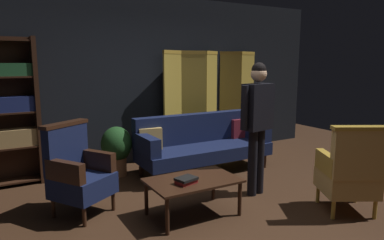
{
  "coord_description": "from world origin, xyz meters",
  "views": [
    {
      "loc": [
        -2.25,
        -3.14,
        1.72
      ],
      "look_at": [
        0.0,
        0.8,
        0.95
      ],
      "focal_mm": 32.63,
      "sensor_mm": 36.0,
      "label": 1
    }
  ],
  "objects_px": {
    "velvet_couch": "(202,142)",
    "armchair_gilt_accent": "(350,171)",
    "folding_screen": "(212,101)",
    "standing_figure": "(257,117)",
    "book_black_cloth": "(186,179)",
    "armchair_wing_left": "(78,172)",
    "coffee_table": "(193,183)",
    "book_red_leather": "(186,182)",
    "bookshelf": "(3,111)",
    "potted_plant": "(117,148)"
  },
  "relations": [
    {
      "from": "armchair_wing_left",
      "to": "standing_figure",
      "type": "relative_size",
      "value": 0.61
    },
    {
      "from": "bookshelf",
      "to": "coffee_table",
      "type": "bearing_deg",
      "value": -50.39
    },
    {
      "from": "folding_screen",
      "to": "velvet_couch",
      "type": "height_order",
      "value": "folding_screen"
    },
    {
      "from": "armchair_gilt_accent",
      "to": "armchair_wing_left",
      "type": "bearing_deg",
      "value": 150.28
    },
    {
      "from": "bookshelf",
      "to": "armchair_wing_left",
      "type": "relative_size",
      "value": 1.97
    },
    {
      "from": "coffee_table",
      "to": "standing_figure",
      "type": "xyz_separation_m",
      "value": [
        1.03,
        0.15,
        0.65
      ]
    },
    {
      "from": "coffee_table",
      "to": "armchair_gilt_accent",
      "type": "relative_size",
      "value": 0.96
    },
    {
      "from": "bookshelf",
      "to": "armchair_gilt_accent",
      "type": "relative_size",
      "value": 1.97
    },
    {
      "from": "velvet_couch",
      "to": "armchair_gilt_accent",
      "type": "distance_m",
      "value": 2.28
    },
    {
      "from": "coffee_table",
      "to": "velvet_couch",
      "type": "bearing_deg",
      "value": 55.3
    },
    {
      "from": "folding_screen",
      "to": "book_red_leather",
      "type": "relative_size",
      "value": 9.9
    },
    {
      "from": "folding_screen",
      "to": "coffee_table",
      "type": "height_order",
      "value": "folding_screen"
    },
    {
      "from": "book_red_leather",
      "to": "armchair_wing_left",
      "type": "bearing_deg",
      "value": 141.41
    },
    {
      "from": "bookshelf",
      "to": "coffee_table",
      "type": "height_order",
      "value": "bookshelf"
    },
    {
      "from": "velvet_couch",
      "to": "book_red_leather",
      "type": "relative_size",
      "value": 9.87
    },
    {
      "from": "folding_screen",
      "to": "standing_figure",
      "type": "distance_m",
      "value": 2.17
    },
    {
      "from": "velvet_couch",
      "to": "armchair_gilt_accent",
      "type": "height_order",
      "value": "armchair_gilt_accent"
    },
    {
      "from": "folding_screen",
      "to": "book_red_leather",
      "type": "bearing_deg",
      "value": -128.34
    },
    {
      "from": "velvet_couch",
      "to": "coffee_table",
      "type": "xyz_separation_m",
      "value": [
        -0.95,
        -1.37,
        -0.08
      ]
    },
    {
      "from": "standing_figure",
      "to": "book_red_leather",
      "type": "height_order",
      "value": "standing_figure"
    },
    {
      "from": "potted_plant",
      "to": "book_black_cloth",
      "type": "xyz_separation_m",
      "value": [
        0.18,
        -1.85,
        0.04
      ]
    },
    {
      "from": "bookshelf",
      "to": "velvet_couch",
      "type": "distance_m",
      "value": 2.86
    },
    {
      "from": "armchair_gilt_accent",
      "to": "standing_figure",
      "type": "bearing_deg",
      "value": 118.83
    },
    {
      "from": "book_red_leather",
      "to": "velvet_couch",
      "type": "bearing_deg",
      "value": 53.32
    },
    {
      "from": "book_black_cloth",
      "to": "armchair_wing_left",
      "type": "bearing_deg",
      "value": 141.41
    },
    {
      "from": "coffee_table",
      "to": "book_red_leather",
      "type": "height_order",
      "value": "book_red_leather"
    },
    {
      "from": "armchair_wing_left",
      "to": "potted_plant",
      "type": "height_order",
      "value": "armchair_wing_left"
    },
    {
      "from": "velvet_couch",
      "to": "armchair_gilt_accent",
      "type": "relative_size",
      "value": 2.04
    },
    {
      "from": "standing_figure",
      "to": "coffee_table",
      "type": "bearing_deg",
      "value": -171.54
    },
    {
      "from": "coffee_table",
      "to": "standing_figure",
      "type": "bearing_deg",
      "value": 8.46
    },
    {
      "from": "folding_screen",
      "to": "standing_figure",
      "type": "relative_size",
      "value": 1.25
    },
    {
      "from": "book_red_leather",
      "to": "book_black_cloth",
      "type": "relative_size",
      "value": 1.0
    },
    {
      "from": "book_black_cloth",
      "to": "velvet_couch",
      "type": "bearing_deg",
      "value": 53.32
    },
    {
      "from": "armchair_gilt_accent",
      "to": "velvet_couch",
      "type": "bearing_deg",
      "value": 105.7
    },
    {
      "from": "potted_plant",
      "to": "book_black_cloth",
      "type": "bearing_deg",
      "value": -84.55
    },
    {
      "from": "armchair_wing_left",
      "to": "standing_figure",
      "type": "xyz_separation_m",
      "value": [
        2.13,
        -0.54,
        0.54
      ]
    },
    {
      "from": "folding_screen",
      "to": "standing_figure",
      "type": "xyz_separation_m",
      "value": [
        -0.66,
        -2.06,
        0.04
      ]
    },
    {
      "from": "armchair_wing_left",
      "to": "potted_plant",
      "type": "distance_m",
      "value": 1.34
    },
    {
      "from": "book_red_leather",
      "to": "book_black_cloth",
      "type": "bearing_deg",
      "value": 0.0
    },
    {
      "from": "velvet_couch",
      "to": "potted_plant",
      "type": "distance_m",
      "value": 1.32
    },
    {
      "from": "coffee_table",
      "to": "book_black_cloth",
      "type": "bearing_deg",
      "value": -149.38
    },
    {
      "from": "book_red_leather",
      "to": "standing_figure",
      "type": "bearing_deg",
      "value": 11.19
    },
    {
      "from": "folding_screen",
      "to": "book_red_leather",
      "type": "height_order",
      "value": "folding_screen"
    },
    {
      "from": "coffee_table",
      "to": "book_black_cloth",
      "type": "height_order",
      "value": "book_black_cloth"
    },
    {
      "from": "coffee_table",
      "to": "standing_figure",
      "type": "distance_m",
      "value": 1.23
    },
    {
      "from": "coffee_table",
      "to": "standing_figure",
      "type": "height_order",
      "value": "standing_figure"
    },
    {
      "from": "potted_plant",
      "to": "book_black_cloth",
      "type": "height_order",
      "value": "potted_plant"
    },
    {
      "from": "armchair_gilt_accent",
      "to": "armchair_wing_left",
      "type": "height_order",
      "value": "same"
    },
    {
      "from": "book_red_leather",
      "to": "folding_screen",
      "type": "bearing_deg",
      "value": 51.66
    },
    {
      "from": "bookshelf",
      "to": "coffee_table",
      "type": "relative_size",
      "value": 2.05
    }
  ]
}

